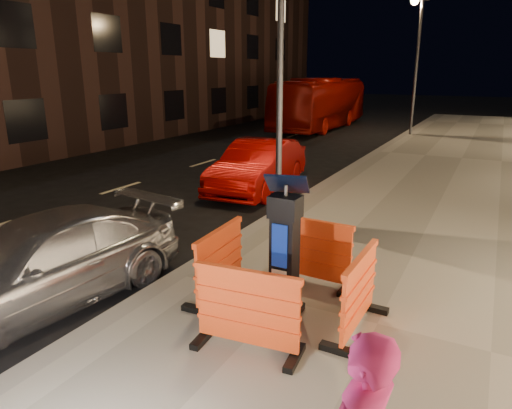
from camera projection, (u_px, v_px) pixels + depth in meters
The scene contains 13 objects.
ground_plane at pixel (179, 283), 6.93m from camera, with size 120.00×120.00×0.00m, color black.
sidewalk at pixel (377, 329), 5.56m from camera, with size 6.00×60.00×0.15m, color gray.
kerb at pixel (179, 279), 6.90m from camera, with size 0.30×60.00×0.15m, color slate.
parking_kiosk at pixel (285, 249), 5.59m from camera, with size 0.54×0.54×1.71m, color black.
barrier_front at pixel (247, 311), 4.89m from camera, with size 1.22×0.50×0.95m, color #FF4E1B.
barrier_back at pixel (312, 251), 6.50m from camera, with size 1.22×0.50×0.95m, color #FF4E1B.
barrier_kerbside at pixel (220, 263), 6.12m from camera, with size 1.22×0.50×0.95m, color #FF4E1B.
barrier_bldgside at pixel (359, 294), 5.27m from camera, with size 1.22×0.50×0.95m, color #FF4E1B.
car_silver at pixel (45, 304), 6.32m from camera, with size 1.68×4.12×1.20m, color silver.
car_red at pixel (258, 190), 12.30m from camera, with size 1.42×4.06×1.34m, color #930604.
bus_doubledecker at pixel (320, 128), 25.54m from camera, with size 2.30×9.83×2.74m, color #8D0902.
street_lamp_mid at pixel (280, 68), 8.47m from camera, with size 0.12×0.12×6.00m, color #3F3F44.
street_lamp_far at pixel (416, 70), 21.19m from camera, with size 0.12×0.12×6.00m, color #3F3F44.
Camera 1 is at (3.98, -5.03, 3.10)m, focal length 32.00 mm.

